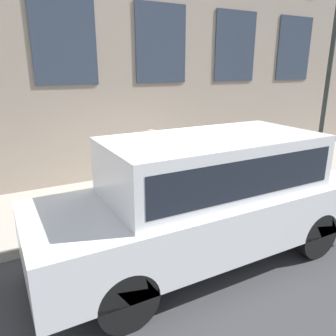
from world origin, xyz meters
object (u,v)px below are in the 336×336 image
person (151,160)px  parked_truck_white_near (208,192)px  fire_hydrant (184,185)px  street_lamp (333,46)px

person → parked_truck_white_near: 1.97m
fire_hydrant → person: person is taller
parked_truck_white_near → street_lamp: 6.23m
fire_hydrant → street_lamp: 5.52m
parked_truck_white_near → street_lamp: bearing=-68.2°
fire_hydrant → parked_truck_white_near: parked_truck_white_near is taller
person → street_lamp: bearing=-176.4°
fire_hydrant → person: size_ratio=0.43×
fire_hydrant → person: 0.94m
street_lamp → parked_truck_white_near: bearing=111.8°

